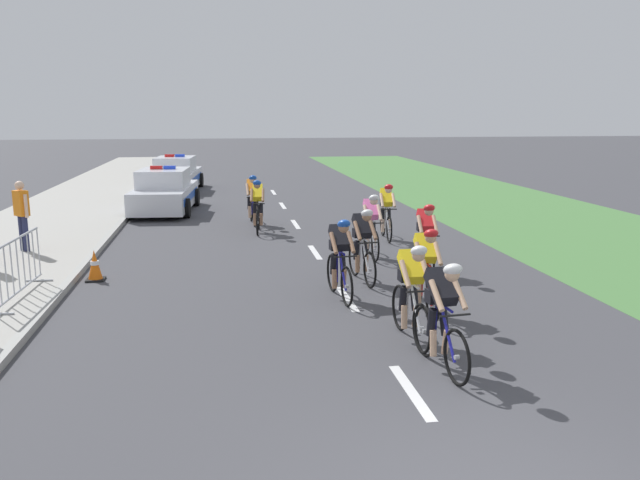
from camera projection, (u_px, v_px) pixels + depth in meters
sidewalk_slab at (37, 233)px, 17.73m from camera, size 4.37×60.00×0.12m
kerb_edge at (114, 231)px, 18.05m from camera, size 0.16×60.00×0.13m
grass_verge at (549, 220)px, 20.10m from camera, size 7.00×60.00×0.01m
lane_markings_centre at (315, 252)px, 15.55m from camera, size 0.14×25.60×0.01m
cyclist_lead at (442, 313)px, 8.31m from camera, size 0.45×1.72×1.56m
cyclist_second at (411, 291)px, 9.37m from camera, size 0.42×1.72×1.56m
cyclist_third at (425, 269)px, 10.64m from camera, size 0.42×1.72×1.56m
cyclist_fourth at (340, 257)px, 11.53m from camera, size 0.44×1.72×1.56m
cyclist_fifth at (362, 244)px, 12.71m from camera, size 0.45×1.72×1.56m
cyclist_sixth at (425, 237)px, 13.38m from camera, size 0.45×1.72×1.56m
cyclist_seventh at (371, 224)px, 14.89m from camera, size 0.42×1.72×1.56m
cyclist_eighth at (386, 211)px, 16.98m from camera, size 0.44×1.72×1.56m
cyclist_ninth at (258, 205)px, 17.98m from camera, size 0.45×1.72×1.56m
cyclist_tenth at (252, 199)px, 19.32m from camera, size 0.43×1.72×1.56m
police_car_nearest at (165, 192)px, 21.72m from camera, size 2.26×4.53×1.59m
police_car_second at (176, 175)px, 27.60m from camera, size 2.28×4.53×1.59m
crowd_barrier_rear at (18, 268)px, 11.29m from camera, size 0.60×2.32×1.07m
traffic_cone_near at (95, 266)px, 12.89m from camera, size 0.36×0.36×0.64m
spectator_middle at (22, 211)px, 14.98m from camera, size 0.41×0.43×1.68m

